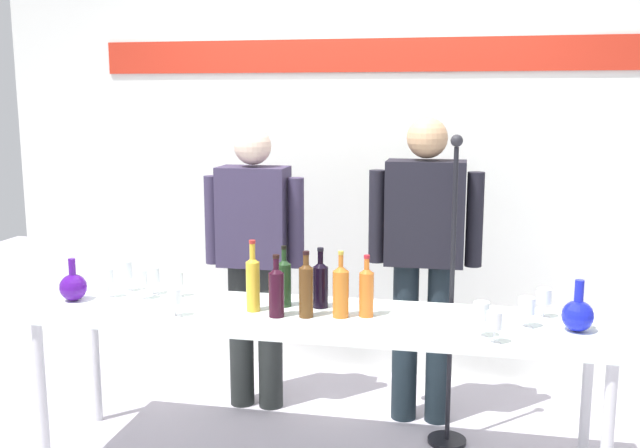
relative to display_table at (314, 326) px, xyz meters
The scene contains 24 objects.
back_wall 1.54m from the display_table, 90.00° to the left, with size 4.68×0.11×3.00m.
display_table is the anchor object (origin of this frame).
decanter_blue_left 1.23m from the display_table, behind, with size 0.13×0.13×0.22m.
decanter_blue_right 1.18m from the display_table, ahead, with size 0.14×0.14×0.23m.
presenter_left 0.81m from the display_table, 127.11° to the left, with size 0.58×0.22×1.61m.
presenter_right 0.83m from the display_table, 52.89° to the left, with size 0.61×0.22×1.67m.
wine_bottle_0 0.31m from the display_table, ahead, with size 0.07×0.07×0.29m.
wine_bottle_1 0.27m from the display_table, 149.71° to the left, with size 0.07×0.07×0.30m.
wine_bottle_2 0.21m from the display_table, 84.96° to the left, with size 0.07×0.07×0.29m.
wine_bottle_3 0.23m from the display_table, ahead, with size 0.07×0.07×0.31m.
wine_bottle_4 0.36m from the display_table, behind, with size 0.07×0.07×0.34m.
wine_bottle_5 0.21m from the display_table, 114.82° to the right, with size 0.07×0.07×0.31m.
wine_bottle_6 0.26m from the display_table, 155.10° to the right, with size 0.07×0.07×0.29m.
wine_glass_left_0 1.09m from the display_table, behind, with size 0.06×0.06×0.15m.
wine_glass_left_1 0.66m from the display_table, 165.01° to the right, with size 0.07×0.07×0.13m.
wine_glass_left_2 0.77m from the display_table, 168.30° to the left, with size 0.06×0.06×0.13m.
wine_glass_left_3 1.08m from the display_table, 169.27° to the left, with size 0.06×0.06×0.16m.
wine_glass_left_4 0.91m from the display_table, 169.24° to the left, with size 0.07×0.07×0.14m.
wine_glass_left_5 0.92m from the display_table, behind, with size 0.06×0.06×0.15m.
wine_glass_right_0 0.80m from the display_table, 13.46° to the right, with size 0.07×0.07×0.15m.
wine_glass_right_1 0.97m from the display_table, ahead, with size 0.07×0.07×0.14m.
wine_glass_right_2 0.87m from the display_table, 17.22° to the right, with size 0.06×0.06×0.14m.
wine_glass_right_3 1.07m from the display_table, ahead, with size 0.07×0.07×0.14m.
microphone_stand 0.75m from the display_table, 30.68° to the left, with size 0.20×0.20×1.60m.
Camera 1 is at (0.67, -3.16, 1.77)m, focal length 40.12 mm.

